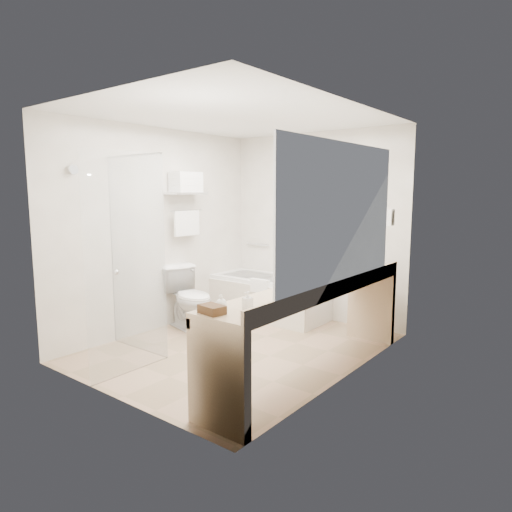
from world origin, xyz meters
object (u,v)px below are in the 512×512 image
Objects in this scene: toilet at (190,299)px; amenity_basket at (212,309)px; vanity_counter at (313,309)px; bathtub at (269,297)px; water_bottle_left at (345,268)px.

amenity_basket is at bearing -115.15° from toilet.
vanity_counter is 2.02m from toilet.
bathtub is 1.82m from water_bottle_left.
amenity_basket is (1.87, -1.57, 0.49)m from toilet.
toilet is (-0.45, -1.07, 0.11)m from bathtub.
amenity_basket is (1.42, -2.64, 0.61)m from bathtub.
toilet is 4.16× the size of amenity_basket.
toilet is at bearing 170.92° from vanity_counter.
bathtub is 1.17m from toilet.
bathtub is 2.02× the size of toilet.
vanity_counter is 1.28m from amenity_basket.
vanity_counter is 0.70m from water_bottle_left.
bathtub is at bearing -7.93° from toilet.
bathtub is 8.18× the size of water_bottle_left.
amenity_basket is at bearing -94.92° from vanity_counter.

